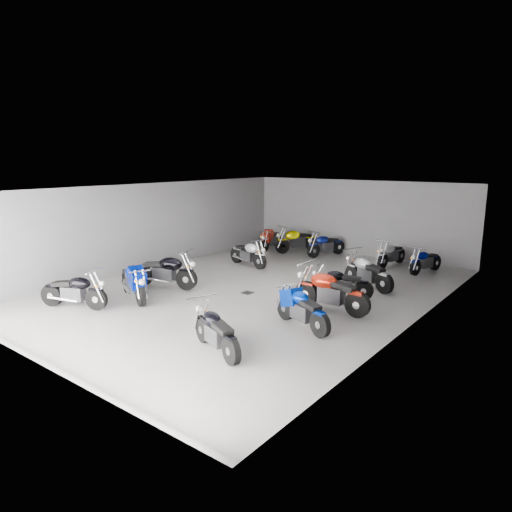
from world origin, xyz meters
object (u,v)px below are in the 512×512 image
Objects in this scene: drain_grate at (248,293)px; motorcycle_back_c at (326,245)px; motorcycle_left_f at (248,253)px; motorcycle_back_b at (297,240)px; motorcycle_back_a at (271,239)px; motorcycle_left_a at (74,291)px; motorcycle_right_e at (341,283)px; motorcycle_right_f at (367,272)px; motorcycle_left_c at (165,271)px; motorcycle_right_d at (330,292)px; motorcycle_right_a at (216,331)px; motorcycle_back_e at (391,254)px; motorcycle_back_f at (425,261)px; motorcycle_left_b at (133,281)px; motorcycle_right_c at (301,309)px.

motorcycle_back_c is (-0.83, 6.33, 0.48)m from drain_grate.
drain_grate is at bearing 51.33° from motorcycle_left_f.
motorcycle_back_a is at bearing 31.09° from motorcycle_back_b.
motorcycle_right_e is (5.38, 5.43, -0.04)m from motorcycle_left_a.
motorcycle_right_f is at bearing -24.89° from motorcycle_right_e.
motorcycle_right_d is at bearing 82.53° from motorcycle_left_c.
motorcycle_left_f is 8.07m from motorcycle_right_a.
motorcycle_back_a is 5.67m from motorcycle_back_e.
motorcycle_right_f is 7.06m from motorcycle_back_a.
motorcycle_left_c is at bearing 96.62° from motorcycle_back_c.
motorcycle_right_f is (-0.19, 2.76, -0.04)m from motorcycle_right_d.
motorcycle_left_f is 6.55m from motorcycle_back_f.
motorcycle_left_b reaches higher than motorcycle_left_a.
motorcycle_left_f is at bearing 100.05° from motorcycle_back_a.
motorcycle_left_c reaches higher than motorcycle_back_e.
motorcycle_right_d is at bearing 139.16° from motorcycle_back_c.
motorcycle_back_c reaches higher than motorcycle_back_e.
drain_grate is 6.70m from motorcycle_back_b.
motorcycle_left_c reaches higher than motorcycle_right_f.
motorcycle_back_c is at bearing 170.65° from motorcycle_left_f.
motorcycle_back_b is at bearing 109.87° from drain_grate.
motorcycle_left_a is at bearing 70.45° from motorcycle_back_e.
motorcycle_back_c is 4.34m from motorcycle_back_f.
motorcycle_left_f reaches higher than motorcycle_back_c.
motorcycle_back_b reaches higher than motorcycle_left_f.
motorcycle_left_b is 1.08× the size of motorcycle_back_e.
motorcycle_left_c is 1.21× the size of motorcycle_right_e.
motorcycle_left_f is at bearing 70.59° from motorcycle_right_c.
motorcycle_left_a is at bearing 71.82° from motorcycle_back_f.
motorcycle_left_c is 6.49m from motorcycle_right_f.
motorcycle_back_a is at bearing 160.44° from motorcycle_left_a.
motorcycle_right_c is 1.06× the size of motorcycle_back_f.
motorcycle_left_b is at bearing 134.32° from motorcycle_left_a.
motorcycle_back_c is at bearing 147.18° from motorcycle_left_c.
motorcycle_right_d is at bearing 124.81° from motorcycle_back_a.
motorcycle_back_a is at bearing -145.33° from motorcycle_left_f.
motorcycle_left_a reaches higher than motorcycle_back_e.
motorcycle_right_c is (0.65, 2.37, 0.01)m from motorcycle_right_a.
motorcycle_left_b reaches higher than motorcycle_back_e.
motorcycle_right_e is at bearing 142.50° from motorcycle_back_c.
motorcycle_left_f is at bearing 151.40° from motorcycle_left_a.
motorcycle_left_c is at bearing 64.74° from motorcycle_back_e.
drain_grate is 0.18× the size of motorcycle_right_e.
motorcycle_right_a is at bearing 97.03° from motorcycle_left_b.
motorcycle_right_f is at bearing 117.82° from motorcycle_left_a.
motorcycle_back_b reaches higher than motorcycle_left_a.
motorcycle_left_c is 8.72m from motorcycle_back_e.
drain_grate is at bearing 99.27° from motorcycle_right_e.
motorcycle_left_a is 1.07× the size of motorcycle_right_e.
motorcycle_right_f is (5.10, 4.01, -0.03)m from motorcycle_left_c.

